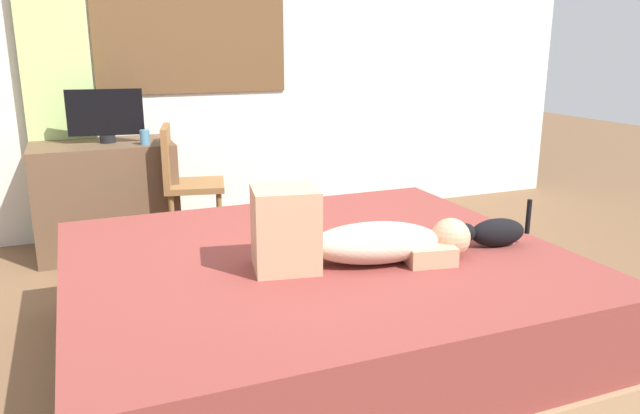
% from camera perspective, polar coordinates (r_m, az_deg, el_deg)
% --- Properties ---
extents(ground_plane, '(16.00, 16.00, 0.00)m').
position_cam_1_polar(ground_plane, '(2.90, -0.07, -13.38)').
color(ground_plane, brown).
extents(back_wall_with_window, '(6.40, 0.14, 2.90)m').
position_cam_1_polar(back_wall_with_window, '(4.75, -10.98, 15.74)').
color(back_wall_with_window, silver).
rests_on(back_wall_with_window, ground).
extents(bed, '(2.18, 1.92, 0.48)m').
position_cam_1_polar(bed, '(2.80, -0.35, -9.02)').
color(bed, '#997A56').
rests_on(bed, ground).
extents(person_lying, '(0.94, 0.40, 0.34)m').
position_cam_1_polar(person_lying, '(2.55, 3.06, -2.87)').
color(person_lying, '#CCB299').
rests_on(person_lying, bed).
extents(cat, '(0.36, 0.15, 0.21)m').
position_cam_1_polar(cat, '(2.89, 15.88, -2.26)').
color(cat, black).
rests_on(cat, bed).
extents(desk, '(0.90, 0.56, 0.74)m').
position_cam_1_polar(desk, '(4.37, -19.29, 0.85)').
color(desk, brown).
rests_on(desk, ground).
extents(tv_monitor, '(0.48, 0.10, 0.35)m').
position_cam_1_polar(tv_monitor, '(4.28, -19.34, 8.08)').
color(tv_monitor, black).
rests_on(tv_monitor, desk).
extents(cup, '(0.06, 0.06, 0.10)m').
position_cam_1_polar(cup, '(4.15, -15.99, 6.27)').
color(cup, teal).
rests_on(cup, desk).
extents(chair_by_desk, '(0.45, 0.45, 0.86)m').
position_cam_1_polar(chair_by_desk, '(4.15, -12.57, 2.57)').
color(chair_by_desk, brown).
rests_on(chair_by_desk, ground).
extents(curtain_left, '(0.44, 0.06, 2.64)m').
position_cam_1_polar(curtain_left, '(4.53, -23.52, 13.09)').
color(curtain_left, '#ADCC75').
rests_on(curtain_left, ground).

